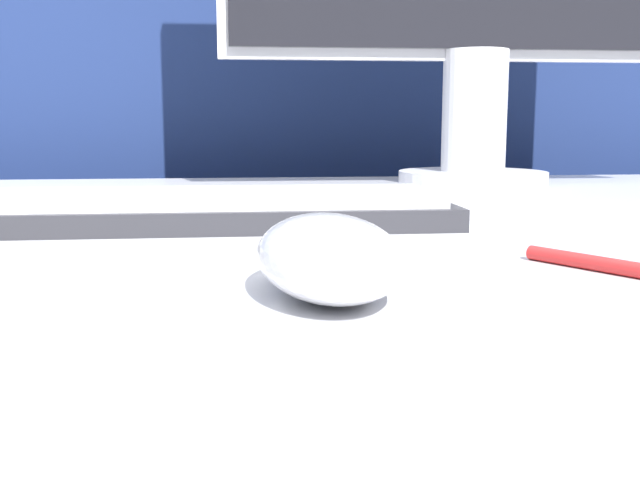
# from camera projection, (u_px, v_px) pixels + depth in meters

# --- Properties ---
(partition_panel) EXTENTS (5.00, 0.03, 1.23)m
(partition_panel) POSITION_uv_depth(u_px,v_px,m) (269.00, 251.00, 1.17)
(partition_panel) COLOR navy
(partition_panel) RESTS_ON ground_plane
(computer_mouse_near) EXTENTS (0.07, 0.12, 0.04)m
(computer_mouse_near) POSITION_uv_depth(u_px,v_px,m) (328.00, 256.00, 0.33)
(computer_mouse_near) COLOR silver
(computer_mouse_near) RESTS_ON desk
(keyboard) EXTENTS (0.39, 0.13, 0.02)m
(keyboard) POSITION_uv_depth(u_px,v_px,m) (189.00, 209.00, 0.56)
(keyboard) COLOR #28282D
(keyboard) RESTS_ON desk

